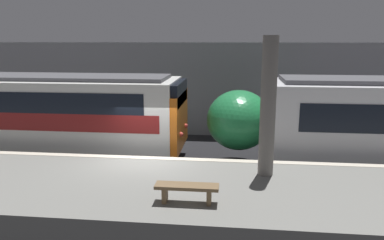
% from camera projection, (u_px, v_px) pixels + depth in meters
% --- Properties ---
extents(ground_plane, '(120.00, 120.00, 0.00)m').
position_uv_depth(ground_plane, '(147.00, 186.00, 12.52)').
color(ground_plane, black).
extents(platform, '(40.00, 4.45, 1.04)m').
position_uv_depth(platform, '(128.00, 199.00, 10.25)').
color(platform, slate).
rests_on(platform, ground).
extents(station_rear_barrier, '(50.00, 0.15, 4.64)m').
position_uv_depth(station_rear_barrier, '(177.00, 89.00, 18.80)').
color(station_rear_barrier, gray).
rests_on(station_rear_barrier, ground).
extents(support_pillar_near, '(0.43, 0.43, 3.89)m').
position_uv_depth(support_pillar_near, '(268.00, 107.00, 10.28)').
color(support_pillar_near, slate).
rests_on(support_pillar_near, platform).
extents(platform_bench, '(1.50, 0.40, 0.45)m').
position_uv_depth(platform_bench, '(187.00, 189.00, 8.77)').
color(platform_bench, brown).
rests_on(platform_bench, platform).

